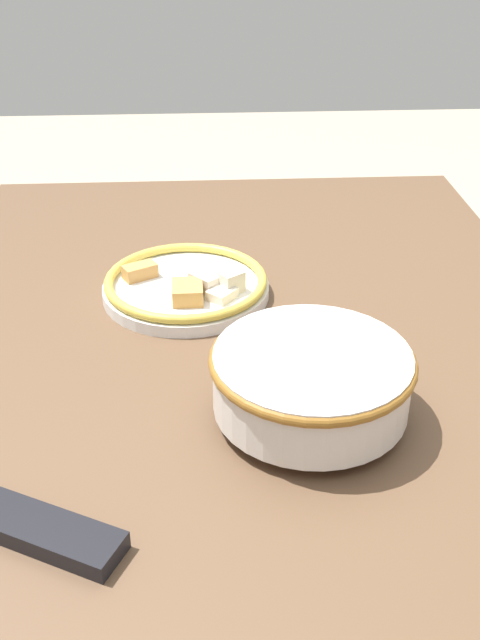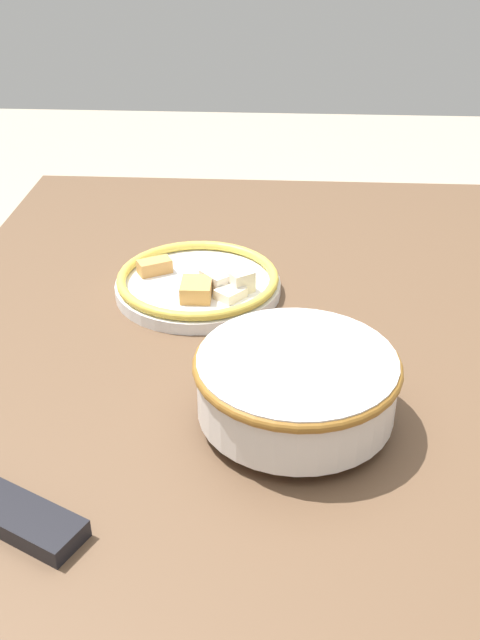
% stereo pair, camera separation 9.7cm
% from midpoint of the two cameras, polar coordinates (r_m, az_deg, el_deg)
% --- Properties ---
extents(dining_table, '(1.29, 0.92, 0.78)m').
position_cam_midpoint_polar(dining_table, '(1.04, 2.98, -6.65)').
color(dining_table, brown).
rests_on(dining_table, ground_plane).
extents(noodle_bowl, '(0.23, 0.23, 0.09)m').
position_cam_midpoint_polar(noodle_bowl, '(0.85, 7.61, -5.01)').
color(noodle_bowl, silver).
rests_on(noodle_bowl, dining_table).
extents(food_plate, '(0.25, 0.25, 0.05)m').
position_cam_midpoint_polar(food_plate, '(1.12, -0.65, 2.78)').
color(food_plate, white).
rests_on(food_plate, dining_table).
extents(tv_remote, '(0.12, 0.18, 0.02)m').
position_cam_midpoint_polar(tv_remote, '(0.77, -14.11, -13.93)').
color(tv_remote, black).
rests_on(tv_remote, dining_table).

